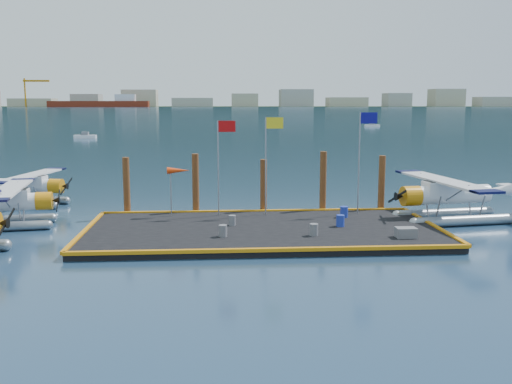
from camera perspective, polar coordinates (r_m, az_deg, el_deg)
ground at (r=32.94m, az=0.66°, el=-4.26°), size 4000.00×4000.00×0.00m
dock at (r=32.90m, az=0.66°, el=-3.92°), size 20.00×10.00×0.40m
dock_bumpers at (r=32.83m, az=0.66°, el=-3.43°), size 20.25×10.25×0.18m
far_backdrop at (r=1786.02m, az=3.85°, el=9.04°), size 3050.00×2050.00×810.00m
seaplane_b at (r=37.60m, az=-23.84°, el=-1.18°), size 8.33×9.16×3.24m
seaplane_c at (r=44.88m, az=-21.87°, el=0.41°), size 8.03×8.79×3.11m
seaplane_d at (r=37.93m, az=18.68°, el=-0.52°), size 9.39×10.34×3.66m
drum_0 at (r=33.42m, az=-2.40°, el=-2.85°), size 0.42×0.42×0.59m
drum_1 at (r=30.99m, az=5.80°, el=-3.78°), size 0.46×0.46×0.65m
drum_2 at (r=33.45m, az=8.43°, el=-2.86°), size 0.48×0.48×0.68m
drum_3 at (r=30.66m, az=-3.33°, el=-3.90°), size 0.45×0.45×0.64m
drum_4 at (r=36.11m, az=8.80°, el=-1.98°), size 0.49×0.49×0.69m
crate at (r=31.46m, az=14.76°, el=-3.94°), size 1.08×0.72×0.54m
flagpole_red at (r=35.90m, az=-3.48°, el=3.93°), size 1.14×0.08×6.00m
flagpole_yellow at (r=36.04m, az=1.30°, el=4.15°), size 1.14×0.08×6.20m
flagpole_blue at (r=37.06m, az=10.59°, el=4.41°), size 1.14×0.08×6.50m
windsock at (r=36.10m, az=-7.80°, el=2.03°), size 1.40×0.44×3.12m
piling_0 at (r=38.22m, az=-12.81°, el=0.42°), size 0.44×0.44×4.00m
piling_1 at (r=37.78m, az=-6.06°, el=0.65°), size 0.44×0.44×4.20m
piling_2 at (r=37.91m, az=0.76°, el=0.42°), size 0.44×0.44×3.80m
piling_3 at (r=38.41m, az=6.72°, el=0.85°), size 0.44×0.44×4.30m
piling_4 at (r=39.37m, az=12.44°, el=0.68°), size 0.44×0.44×4.00m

